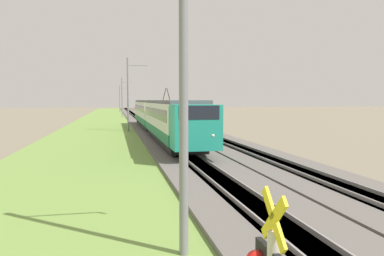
{
  "coord_description": "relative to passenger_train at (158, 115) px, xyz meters",
  "views": [
    {
      "loc": [
        -2.75,
        4.59,
        3.86
      ],
      "look_at": [
        19.4,
        0.0,
        2.17
      ],
      "focal_mm": 35.0,
      "sensor_mm": 36.0,
      "label": 1
    }
  ],
  "objects": [
    {
      "name": "track_main",
      "position": [
        12.57,
        0.0,
        -2.15
      ],
      "size": [
        240.0,
        1.57,
        0.45
      ],
      "color": "#4C4238",
      "rests_on": "ground"
    },
    {
      "name": "ballast_main",
      "position": [
        12.57,
        0.0,
        -2.15
      ],
      "size": [
        240.0,
        4.4,
        0.3
      ],
      "color": "#605B56",
      "rests_on": "ground"
    },
    {
      "name": "track_adjacent",
      "position": [
        12.57,
        -4.58,
        -2.15
      ],
      "size": [
        240.0,
        1.57,
        0.45
      ],
      "color": "#4C4238",
      "rests_on": "ground"
    },
    {
      "name": "catenary_mast_near",
      "position": [
        -31.49,
        2.93,
        2.1
      ],
      "size": [
        0.22,
        2.56,
        8.52
      ],
      "color": "slate",
      "rests_on": "ground"
    },
    {
      "name": "catenary_mast_mid",
      "position": [
        5.36,
        2.93,
        2.29
      ],
      "size": [
        0.22,
        2.56,
        8.9
      ],
      "color": "slate",
      "rests_on": "ground"
    },
    {
      "name": "passenger_train",
      "position": [
        0.0,
        0.0,
        0.0
      ],
      "size": [
        39.61,
        2.9,
        4.94
      ],
      "rotation": [
        0.0,
        0.0,
        3.14
      ],
      "color": "teal",
      "rests_on": "ground"
    },
    {
      "name": "catenary_mast_distant",
      "position": [
        79.05,
        2.93,
        2.09
      ],
      "size": [
        0.22,
        2.56,
        8.51
      ],
      "color": "slate",
      "rests_on": "ground"
    },
    {
      "name": "ballast_adjacent",
      "position": [
        12.57,
        -4.58,
        -2.15
      ],
      "size": [
        240.0,
        4.4,
        0.3
      ],
      "color": "#605B56",
      "rests_on": "ground"
    },
    {
      "name": "catenary_mast_far",
      "position": [
        42.2,
        2.93,
        2.15
      ],
      "size": [
        0.22,
        2.56,
        8.63
      ],
      "color": "slate",
      "rests_on": "ground"
    },
    {
      "name": "grass_verge",
      "position": [
        12.57,
        6.34,
        -2.24
      ],
      "size": [
        240.0,
        10.57,
        0.12
      ],
      "color": "olive",
      "rests_on": "ground"
    }
  ]
}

